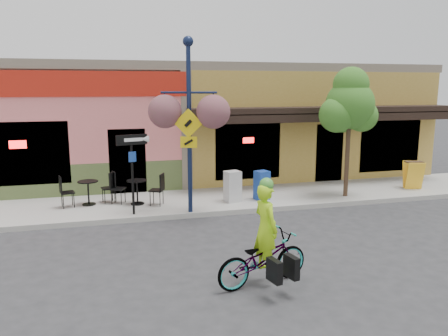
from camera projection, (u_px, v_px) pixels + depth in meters
name	position (u px, v px, depth m)	size (l,w,h in m)	color
ground	(244.00, 219.00, 12.22)	(90.00, 90.00, 0.00)	#2D2D30
sidewalk	(226.00, 199.00, 14.10)	(24.00, 3.00, 0.15)	#9E9B93
curb	(239.00, 212.00, 12.73)	(24.00, 0.12, 0.15)	#A8A59E
building	(193.00, 120.00, 18.93)	(18.20, 8.20, 4.50)	#EA7473
bicycle	(263.00, 259.00, 8.15)	(0.66, 1.90, 1.00)	maroon
cyclist_rider	(265.00, 241.00, 8.10)	(0.61, 0.40, 1.68)	#A9E818
lamp_post	(189.00, 127.00, 12.01)	(1.55, 0.62, 4.85)	#131D3C
one_way_sign	(132.00, 175.00, 11.99)	(0.86, 0.19, 2.24)	black
cafe_set_left	(88.00, 189.00, 13.10)	(1.60, 0.80, 0.96)	black
cafe_set_right	(137.00, 188.00, 13.17)	(1.62, 0.81, 0.97)	black
newspaper_box_blue	(262.00, 185.00, 13.74)	(0.41, 0.36, 0.91)	#1A3F9D
newspaper_box_grey	(233.00, 186.00, 13.48)	(0.45, 0.40, 0.96)	beige
street_tree	(349.00, 132.00, 13.88)	(1.63, 1.63, 4.18)	#3D7A26
sandwich_board	(415.00, 176.00, 15.04)	(0.58, 0.42, 0.97)	yellow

